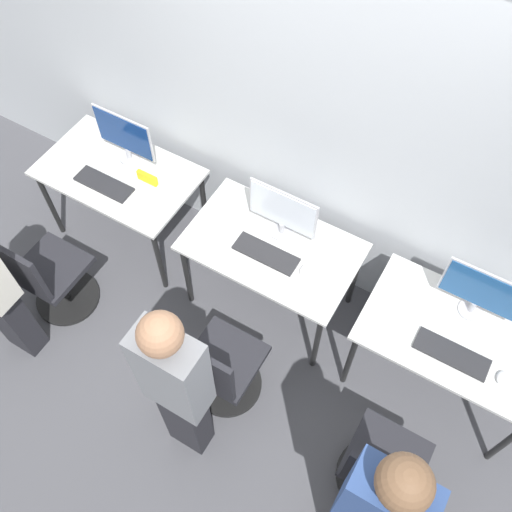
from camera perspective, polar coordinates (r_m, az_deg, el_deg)
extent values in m
plane|color=#4C4C51|center=(4.26, -0.96, -7.94)|extent=(20.00, 20.00, 0.00)
cube|color=#B7BCC1|center=(3.54, 5.74, 12.61)|extent=(12.00, 0.05, 2.80)
cube|color=silver|center=(4.30, -13.68, 8.11)|extent=(1.15, 0.70, 0.02)
cylinder|color=black|center=(4.75, -19.89, 4.93)|extent=(0.04, 0.04, 0.71)
cylinder|color=black|center=(4.22, -9.64, -0.45)|extent=(0.04, 0.04, 0.71)
cylinder|color=black|center=(4.98, -15.44, 9.72)|extent=(0.04, 0.04, 0.71)
cylinder|color=black|center=(4.48, -5.20, 5.11)|extent=(0.04, 0.04, 0.71)
cylinder|color=#B2B2B7|center=(4.36, -12.51, 9.60)|extent=(0.15, 0.15, 0.01)
cylinder|color=#B2B2B7|center=(4.32, -12.63, 10.03)|extent=(0.04, 0.04, 0.08)
cube|color=#B2B2B7|center=(4.19, -13.08, 11.87)|extent=(0.48, 0.01, 0.32)
cube|color=navy|center=(4.18, -13.15, 11.80)|extent=(0.46, 0.01, 0.30)
cube|color=#262628|center=(4.22, -14.96, 6.97)|extent=(0.44, 0.15, 0.02)
ellipsoid|color=silver|center=(4.06, -12.00, 5.45)|extent=(0.06, 0.09, 0.03)
cylinder|color=black|center=(4.62, -18.26, -3.96)|extent=(0.48, 0.48, 0.03)
cylinder|color=black|center=(4.45, -18.97, -2.63)|extent=(0.04, 0.04, 0.39)
cube|color=#232328|center=(4.28, -19.77, -1.13)|extent=(0.44, 0.44, 0.05)
cube|color=#232328|center=(4.03, -22.58, -1.36)|extent=(0.40, 0.04, 0.44)
cube|color=#232328|center=(4.26, -23.20, -5.75)|extent=(0.25, 0.16, 0.72)
cube|color=silver|center=(3.78, 1.61, 0.94)|extent=(1.15, 0.70, 0.02)
cylinder|color=black|center=(4.12, -6.92, -1.89)|extent=(0.04, 0.04, 0.71)
cylinder|color=black|center=(3.87, 6.10, -8.60)|extent=(0.04, 0.04, 0.71)
cylinder|color=black|center=(4.39, -2.54, 3.87)|extent=(0.04, 0.04, 0.71)
cylinder|color=black|center=(4.15, 9.84, -2.01)|extent=(0.04, 0.04, 0.71)
cylinder|color=#B2B2B7|center=(3.83, 2.55, 2.45)|extent=(0.15, 0.15, 0.01)
cylinder|color=#B2B2B7|center=(3.79, 2.58, 2.88)|extent=(0.04, 0.04, 0.08)
cube|color=#B2B2B7|center=(3.64, 2.73, 4.73)|extent=(0.48, 0.01, 0.32)
cube|color=silver|center=(3.64, 2.66, 4.64)|extent=(0.46, 0.01, 0.30)
cube|color=#262628|center=(3.72, 1.00, 0.25)|extent=(0.44, 0.15, 0.02)
ellipsoid|color=silver|center=(3.66, 4.88, -1.37)|extent=(0.06, 0.09, 0.03)
cylinder|color=black|center=(4.11, -2.85, -12.61)|extent=(0.48, 0.48, 0.03)
cylinder|color=black|center=(3.91, -2.98, -11.53)|extent=(0.04, 0.04, 0.39)
cube|color=#232328|center=(3.71, -3.13, -10.27)|extent=(0.44, 0.44, 0.05)
cube|color=#232328|center=(3.42, -5.15, -11.33)|extent=(0.40, 0.04, 0.44)
cube|color=#232328|center=(3.66, -6.93, -15.67)|extent=(0.25, 0.16, 0.77)
cube|color=slate|center=(2.98, -8.37, -11.44)|extent=(0.36, 0.20, 0.67)
sphere|color=#9E7051|center=(2.58, -9.58, -7.73)|extent=(0.22, 0.22, 0.22)
cube|color=silver|center=(3.66, 19.60, -7.56)|extent=(1.15, 0.70, 0.02)
cylinder|color=black|center=(3.84, 9.37, -10.19)|extent=(0.04, 0.04, 0.71)
cylinder|color=black|center=(3.93, 23.80, -16.60)|extent=(0.04, 0.04, 0.71)
cylinder|color=black|center=(4.13, 12.88, -3.45)|extent=(0.04, 0.04, 0.71)
cylinder|color=#B2B2B7|center=(3.75, 20.62, -5.08)|extent=(0.15, 0.15, 0.01)
cylinder|color=#B2B2B7|center=(3.71, 20.84, -4.73)|extent=(0.04, 0.04, 0.08)
cube|color=#B2B2B7|center=(3.56, 21.79, -3.17)|extent=(0.48, 0.01, 0.32)
cube|color=navy|center=(3.55, 21.75, -3.27)|extent=(0.46, 0.01, 0.30)
cube|color=#262628|center=(3.57, 18.97, -9.23)|extent=(0.44, 0.15, 0.02)
ellipsoid|color=silver|center=(3.61, 23.37, -11.10)|extent=(0.06, 0.09, 0.03)
cylinder|color=black|center=(4.00, 11.64, -20.78)|extent=(0.48, 0.48, 0.03)
cylinder|color=black|center=(3.80, 12.20, -20.08)|extent=(0.04, 0.04, 0.39)
cube|color=#232328|center=(3.59, 12.86, -19.26)|extent=(0.44, 0.44, 0.05)
cube|color=#232328|center=(3.29, 12.25, -21.25)|extent=(0.40, 0.04, 0.44)
cube|color=navy|center=(2.79, 12.45, -23.23)|extent=(0.36, 0.20, 0.70)
sphere|color=brown|center=(2.34, 14.64, -21.15)|extent=(0.23, 0.23, 0.23)
cube|color=yellow|center=(4.15, -10.81, 7.67)|extent=(0.16, 0.03, 0.08)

